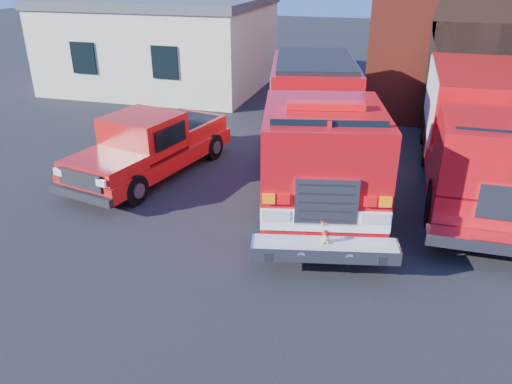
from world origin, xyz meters
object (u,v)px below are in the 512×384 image
(fire_engine, at_px, (316,126))
(secondary_truck, at_px, (481,129))
(side_building, at_px, (163,42))
(pickup_truck, at_px, (151,146))

(fire_engine, relative_size, secondary_truck, 1.14)
(fire_engine, bearing_deg, secondary_truck, 12.37)
(side_building, height_order, pickup_truck, side_building)
(fire_engine, bearing_deg, side_building, 133.73)
(secondary_truck, bearing_deg, side_building, 147.43)
(pickup_truck, bearing_deg, side_building, 113.48)
(side_building, xyz_separation_m, fire_engine, (9.63, -10.06, -0.57))
(pickup_truck, xyz_separation_m, secondary_truck, (9.37, 2.02, 0.74))
(side_building, height_order, secondary_truck, side_building)
(secondary_truck, bearing_deg, fire_engine, -167.63)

